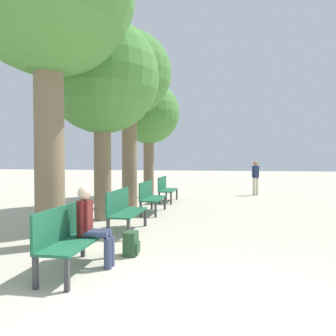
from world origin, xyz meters
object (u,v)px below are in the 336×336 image
object	(u,v)px
tree_row_1	(102,78)
tree_row_3	(149,114)
backpack	(131,244)
pedestrian_near	(256,176)
bench_row_3	(166,188)
person_seated	(92,224)
tree_row_2	(129,76)
bench_row_0	(69,235)
bench_row_1	(124,208)
bench_row_2	(150,195)

from	to	relation	value
tree_row_1	tree_row_3	size ratio (longest dim) A/B	1.10
backpack	pedestrian_near	xyz separation A→B (m)	(2.93, 9.90, 0.69)
bench_row_3	backpack	bearing A→B (deg)	-84.40
person_seated	backpack	world-z (taller)	person_seated
tree_row_1	person_seated	bearing A→B (deg)	-71.05
tree_row_3	person_seated	bearing A→B (deg)	-82.02
bench_row_3	tree_row_2	bearing A→B (deg)	-126.27
bench_row_0	backpack	bearing A→B (deg)	53.41
bench_row_0	pedestrian_near	xyz separation A→B (m)	(3.62, 10.82, 0.34)
bench_row_0	bench_row_1	xyz separation A→B (m)	(0.00, 2.63, 0.00)
tree_row_1	backpack	distance (m)	5.07
bench_row_2	person_seated	bearing A→B (deg)	-87.16
pedestrian_near	bench_row_1	bearing A→B (deg)	-113.85
bench_row_2	tree_row_2	world-z (taller)	tree_row_2
backpack	tree_row_3	bearing A→B (deg)	101.46
bench_row_3	person_seated	bearing A→B (deg)	-88.14
bench_row_1	tree_row_2	size ratio (longest dim) A/B	0.25
bench_row_3	tree_row_3	distance (m)	3.53
bench_row_3	tree_row_2	distance (m)	4.34
person_seated	bench_row_3	bearing A→B (deg)	91.86
bench_row_1	bench_row_3	size ratio (longest dim) A/B	1.00
bench_row_2	bench_row_3	size ratio (longest dim) A/B	1.00
tree_row_3	pedestrian_near	bearing A→B (deg)	17.37
bench_row_1	backpack	world-z (taller)	bench_row_1
tree_row_2	tree_row_3	bearing A→B (deg)	90.00
bench_row_0	tree_row_3	world-z (taller)	tree_row_3
bench_row_3	backpack	world-z (taller)	bench_row_3
bench_row_3	pedestrian_near	bearing A→B (deg)	38.93
tree_row_3	bench_row_2	bearing A→B (deg)	-75.93
tree_row_1	backpack	bearing A→B (deg)	-60.72
bench_row_1	tree_row_1	distance (m)	3.73
tree_row_3	tree_row_2	bearing A→B (deg)	-90.00
tree_row_1	tree_row_3	bearing A→B (deg)	90.00
bench_row_0	bench_row_1	bearing A→B (deg)	90.00
bench_row_0	tree_row_1	world-z (taller)	tree_row_1
bench_row_2	bench_row_3	distance (m)	2.63
bench_row_2	backpack	world-z (taller)	bench_row_2
bench_row_0	backpack	world-z (taller)	bench_row_0
bench_row_0	pedestrian_near	bearing A→B (deg)	71.50
bench_row_2	tree_row_1	xyz separation A→B (m)	(-1.03, -1.29, 3.32)
tree_row_3	tree_row_1	bearing A→B (deg)	-90.00
bench_row_2	tree_row_3	distance (m)	5.21
tree_row_3	pedestrian_near	xyz separation A→B (m)	(4.65, 1.45, -2.70)
bench_row_1	tree_row_3	bearing A→B (deg)	98.68
bench_row_3	tree_row_1	xyz separation A→B (m)	(-1.03, -3.92, 3.32)
bench_row_0	backpack	size ratio (longest dim) A/B	3.63
tree_row_2	pedestrian_near	distance (m)	7.31
backpack	bench_row_1	bearing A→B (deg)	111.78
bench_row_1	tree_row_3	world-z (taller)	tree_row_3
bench_row_0	bench_row_1	world-z (taller)	same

